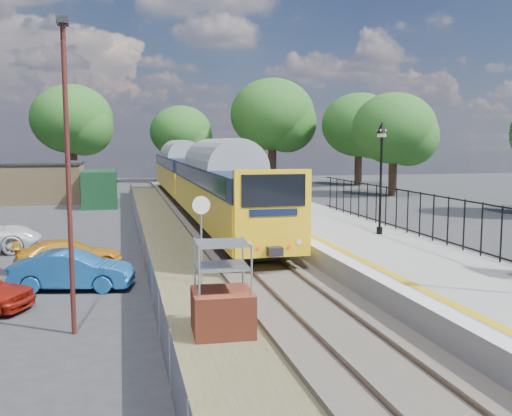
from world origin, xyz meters
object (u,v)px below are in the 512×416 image
object	(u,v)px
brick_plinth	(222,290)
car_blue	(73,270)
train	(196,176)
carpark_lamp	(68,160)
speed_sign	(201,224)
victorian_lamp_north	(381,151)
car_yellow	(69,255)

from	to	relation	value
brick_plinth	car_blue	world-z (taller)	brick_plinth
car_blue	brick_plinth	bearing A→B (deg)	-133.10
train	carpark_lamp	xyz separation A→B (m)	(-6.22, -24.83, 1.91)
speed_sign	train	bearing A→B (deg)	78.00
victorian_lamp_north	carpark_lamp	world-z (taller)	carpark_lamp
brick_plinth	carpark_lamp	distance (m)	4.80
brick_plinth	victorian_lamp_north	bearing A→B (deg)	45.53
carpark_lamp	car_blue	xyz separation A→B (m)	(-0.36, 4.43, -3.63)
train	brick_plinth	world-z (taller)	train
carpark_lamp	car_yellow	size ratio (longest dim) A/B	1.96
car_blue	car_yellow	size ratio (longest dim) A/B	0.98
carpark_lamp	train	bearing A→B (deg)	75.94
brick_plinth	carpark_lamp	size ratio (longest dim) A/B	0.31
carpark_lamp	car_yellow	xyz separation A→B (m)	(-0.69, 7.39, -3.69)
brick_plinth	car_blue	distance (m)	6.64
train	car_yellow	world-z (taller)	train
train	car_yellow	size ratio (longest dim) A/B	10.67
victorian_lamp_north	brick_plinth	distance (m)	11.86
brick_plinth	car_yellow	xyz separation A→B (m)	(-4.21, 8.33, -0.56)
victorian_lamp_north	car_blue	size ratio (longest dim) A/B	1.23
brick_plinth	carpark_lamp	world-z (taller)	carpark_lamp
carpark_lamp	car_blue	bearing A→B (deg)	94.58
car_yellow	victorian_lamp_north	bearing A→B (deg)	-99.25
brick_plinth	speed_sign	size ratio (longest dim) A/B	0.79
carpark_lamp	car_yellow	bearing A→B (deg)	95.37
victorian_lamp_north	car_blue	bearing A→B (deg)	-166.82
speed_sign	car_yellow	world-z (taller)	speed_sign
train	car_yellow	xyz separation A→B (m)	(-6.91, -17.44, -1.79)
train	car_blue	size ratio (longest dim) A/B	10.93
speed_sign	carpark_lamp	distance (m)	5.97
speed_sign	carpark_lamp	world-z (taller)	carpark_lamp
carpark_lamp	car_blue	distance (m)	5.74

